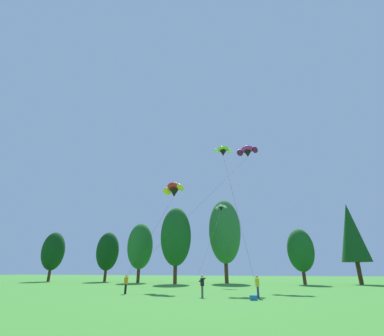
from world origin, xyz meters
TOP-DOWN VIEW (x-y plane):
  - treeline_tree_a at (-35.78, 46.90)m, footprint 4.33×4.33m
  - treeline_tree_b at (-24.49, 48.87)m, footprint 4.29×4.29m
  - treeline_tree_c at (-16.42, 46.74)m, footprint 4.58×4.58m
  - treeline_tree_d at (-8.76, 44.65)m, footprint 5.14×5.14m
  - treeline_tree_e at (-1.19, 49.75)m, footprint 5.70×5.70m
  - treeline_tree_f at (11.14, 47.62)m, footprint 4.05×4.05m
  - treeline_tree_g at (19.50, 50.51)m, footprint 4.37×4.37m
  - kite_flyer_near at (-6.28, 24.26)m, footprint 0.28×0.58m
  - kite_flyer_mid at (1.28, 23.19)m, footprint 0.72×0.74m
  - kite_flyer_far at (5.70, 23.34)m, footprint 0.28×0.58m
  - parafoil_kite_high_red_yellow at (-5.07, 33.07)m, footprint 3.91×10.27m
  - parafoil_kite_mid_white at (-0.26, 41.77)m, footprint 2.36×19.37m
  - parafoil_kite_far_lime_white at (1.11, 37.86)m, footprint 5.98×15.48m
  - parafoil_kite_low_magenta at (4.48, 42.04)m, footprint 12.80×18.76m
  - picnic_cooler at (5.44, 21.92)m, footprint 0.59×0.47m

SIDE VIEW (x-z plane):
  - picnic_cooler at x=5.44m, z-range 0.00..0.34m
  - kite_flyer_near at x=-6.28m, z-range 0.14..1.83m
  - kite_flyer_far at x=5.70m, z-range 0.14..1.83m
  - kite_flyer_mid at x=1.28m, z-range 0.15..1.84m
  - treeline_tree_f at x=11.14m, z-range 0.87..9.19m
  - treeline_tree_b at x=-24.49m, z-range 0.97..10.17m
  - treeline_tree_a at x=-35.78m, z-range 0.99..10.36m
  - treeline_tree_c at x=-16.42m, z-range 1.08..11.38m
  - treeline_tree_d at x=-8.76m, z-range 1.31..13.69m
  - treeline_tree_g at x=19.50m, z-range 1.59..14.18m
  - treeline_tree_e at x=-1.19m, z-range 1.52..15.96m
  - parafoil_kite_mid_white at x=-0.26m, z-range 6.20..16.43m
  - parafoil_kite_high_red_yellow at x=-5.07m, z-range 6.20..18.34m
  - parafoil_kite_far_lime_white at x=1.11m, z-range 9.83..28.68m
  - parafoil_kite_low_magenta at x=4.48m, z-range 10.34..30.71m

